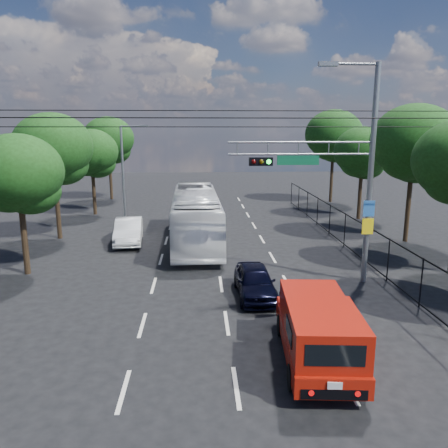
{
  "coord_description": "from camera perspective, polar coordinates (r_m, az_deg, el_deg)",
  "views": [
    {
      "loc": [
        -0.94,
        -10.5,
        6.8
      ],
      "look_at": [
        0.13,
        7.81,
        2.8
      ],
      "focal_mm": 35.0,
      "sensor_mm": 36.0,
      "label": 1
    }
  ],
  "objects": [
    {
      "name": "tree_right_c",
      "position": [
        28.55,
        23.53,
        9.16
      ],
      "size": [
        5.1,
        5.1,
        8.29
      ],
      "color": "black",
      "rests_on": "ground"
    },
    {
      "name": "tree_left_b",
      "position": [
        22.23,
        -25.2,
        5.42
      ],
      "size": [
        4.08,
        4.08,
        6.63
      ],
      "color": "black",
      "rests_on": "ground"
    },
    {
      "name": "white_bus",
      "position": [
        26.55,
        -3.7,
        1.0
      ],
      "size": [
        2.97,
        11.61,
        3.22
      ],
      "primitive_type": "imported",
      "rotation": [
        0.0,
        0.0,
        0.02
      ],
      "color": "white",
      "rests_on": "ground"
    },
    {
      "name": "streetlight_left",
      "position": [
        33.07,
        -12.8,
        7.04
      ],
      "size": [
        2.09,
        0.22,
        7.08
      ],
      "color": "slate",
      "rests_on": "ground"
    },
    {
      "name": "white_van",
      "position": [
        27.17,
        -12.34,
        -0.88
      ],
      "size": [
        1.97,
        4.6,
        1.47
      ],
      "primitive_type": "imported",
      "rotation": [
        0.0,
        0.0,
        0.09
      ],
      "color": "white",
      "rests_on": "ground"
    },
    {
      "name": "tree_left_c",
      "position": [
        28.94,
        -21.37,
        8.69
      ],
      "size": [
        4.8,
        4.8,
        7.8
      ],
      "color": "black",
      "rests_on": "ground"
    },
    {
      "name": "lane_markings",
      "position": [
        25.44,
        -1.09,
        -3.19
      ],
      "size": [
        6.12,
        38.0,
        0.01
      ],
      "color": "beige",
      "rests_on": "ground"
    },
    {
      "name": "utility_wires",
      "position": [
        19.36,
        -0.56,
        13.59
      ],
      "size": [
        22.0,
        5.04,
        0.74
      ],
      "color": "black",
      "rests_on": "ground"
    },
    {
      "name": "signal_mast",
      "position": [
        19.57,
        15.35,
        7.31
      ],
      "size": [
        6.43,
        0.39,
        9.5
      ],
      "color": "slate",
      "rests_on": "ground"
    },
    {
      "name": "fence_right",
      "position": [
        24.9,
        16.83,
        -1.62
      ],
      "size": [
        0.06,
        34.03,
        2.0
      ],
      "color": "black",
      "rests_on": "ground"
    },
    {
      "name": "navy_hatchback",
      "position": [
        18.2,
        4.06,
        -7.48
      ],
      "size": [
        1.6,
        3.84,
        1.3
      ],
      "primitive_type": "imported",
      "rotation": [
        0.0,
        0.0,
        0.02
      ],
      "color": "black",
      "rests_on": "ground"
    },
    {
      "name": "tree_right_d",
      "position": [
        34.84,
        17.65,
        8.53
      ],
      "size": [
        4.32,
        4.32,
        7.02
      ],
      "color": "black",
      "rests_on": "ground"
    },
    {
      "name": "tree_right_e",
      "position": [
        42.43,
        14.14,
        10.77
      ],
      "size": [
        5.28,
        5.28,
        8.58
      ],
      "color": "black",
      "rests_on": "ground"
    },
    {
      "name": "tree_left_d",
      "position": [
        36.57,
        -16.86,
        8.52
      ],
      "size": [
        4.2,
        4.2,
        6.83
      ],
      "color": "black",
      "rests_on": "ground"
    },
    {
      "name": "ground",
      "position": [
        12.54,
        1.6,
        -20.53
      ],
      "size": [
        120.0,
        120.0,
        0.0
      ],
      "primitive_type": "plane",
      "color": "black",
      "rests_on": "ground"
    },
    {
      "name": "red_pickup",
      "position": [
        13.47,
        12.08,
        -13.23
      ],
      "size": [
        2.37,
        5.45,
        1.97
      ],
      "color": "black",
      "rests_on": "ground"
    },
    {
      "name": "tree_left_e",
      "position": [
        44.39,
        -14.8,
        10.27
      ],
      "size": [
        4.92,
        4.92,
        7.99
      ],
      "color": "black",
      "rests_on": "ground"
    }
  ]
}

